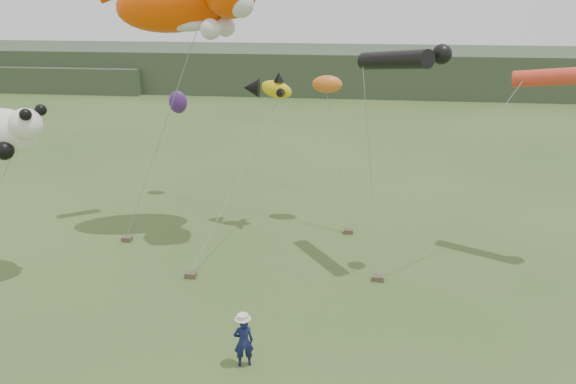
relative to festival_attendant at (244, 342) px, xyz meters
name	(u,v)px	position (x,y,z in m)	size (l,w,h in m)	color
ground	(231,343)	(-0.57, 0.91, -0.73)	(120.00, 120.00, 0.00)	#385123
headland	(295,69)	(-3.68, 45.59, 1.19)	(90.00, 13.00, 4.00)	#2D3D28
festival_attendant	(244,342)	(0.00, 0.00, 0.00)	(0.53, 0.35, 1.47)	#111742
sandbag_anchors	(204,259)	(-2.68, 5.89, -0.64)	(14.75, 6.04, 0.19)	brown
fish_kite	(267,88)	(-0.84, 9.71, 5.12)	(2.09, 1.39, 1.15)	gold
tube_kites	(485,67)	(6.92, 7.25, 6.37)	(8.73, 3.64, 1.70)	black
panda_kite	(6,131)	(-8.64, 4.25, 4.44)	(2.75, 1.78, 1.71)	white
misc_kites	(253,93)	(-1.78, 11.69, 4.57)	(8.17, 3.01, 2.23)	orange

